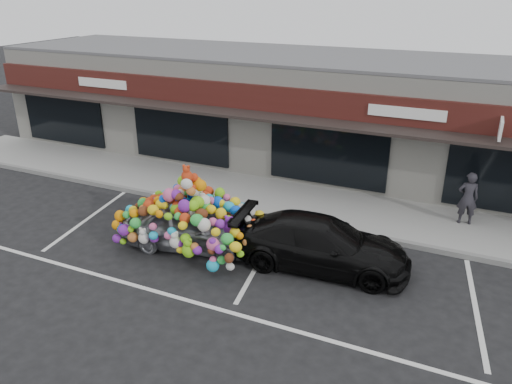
% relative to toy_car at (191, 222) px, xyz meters
% --- Properties ---
extents(ground, '(90.00, 90.00, 0.00)m').
position_rel_toy_car_xyz_m(ground, '(-0.75, 0.02, -0.79)').
color(ground, black).
rests_on(ground, ground).
extents(shop_building, '(24.00, 7.20, 4.31)m').
position_rel_toy_car_xyz_m(shop_building, '(-0.75, 8.47, 1.37)').
color(shop_building, silver).
rests_on(shop_building, ground).
extents(sidewalk, '(26.00, 3.00, 0.15)m').
position_rel_toy_car_xyz_m(sidewalk, '(-0.75, 4.02, -0.71)').
color(sidewalk, gray).
rests_on(sidewalk, ground).
extents(kerb, '(26.00, 0.18, 0.16)m').
position_rel_toy_car_xyz_m(kerb, '(-0.75, 2.52, -0.71)').
color(kerb, slate).
rests_on(kerb, ground).
extents(parking_stripe_left, '(0.73, 4.37, 0.01)m').
position_rel_toy_car_xyz_m(parking_stripe_left, '(-3.95, 0.22, -0.79)').
color(parking_stripe_left, silver).
rests_on(parking_stripe_left, ground).
extents(parking_stripe_mid, '(0.73, 4.37, 0.01)m').
position_rel_toy_car_xyz_m(parking_stripe_mid, '(2.05, 0.22, -0.79)').
color(parking_stripe_mid, silver).
rests_on(parking_stripe_mid, ground).
extents(parking_stripe_right, '(0.73, 4.37, 0.01)m').
position_rel_toy_car_xyz_m(parking_stripe_right, '(7.45, 0.22, -0.79)').
color(parking_stripe_right, silver).
rests_on(parking_stripe_right, ground).
extents(lane_line, '(14.00, 0.12, 0.01)m').
position_rel_toy_car_xyz_m(lane_line, '(1.25, -2.28, -0.79)').
color(lane_line, silver).
rests_on(lane_line, ground).
extents(toy_car, '(2.73, 4.25, 2.32)m').
position_rel_toy_car_xyz_m(toy_car, '(0.00, 0.00, 0.00)').
color(toy_car, '#9EA4A8').
rests_on(toy_car, ground).
extents(black_sedan, '(2.26, 4.74, 1.33)m').
position_rel_toy_car_xyz_m(black_sedan, '(3.62, 0.49, -0.12)').
color(black_sedan, black).
rests_on(black_sedan, ground).
extents(pedestrian_a, '(0.67, 0.51, 1.64)m').
position_rel_toy_car_xyz_m(pedestrian_a, '(6.91, 4.47, 0.18)').
color(pedestrian_a, black).
rests_on(pedestrian_a, sidewalk).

